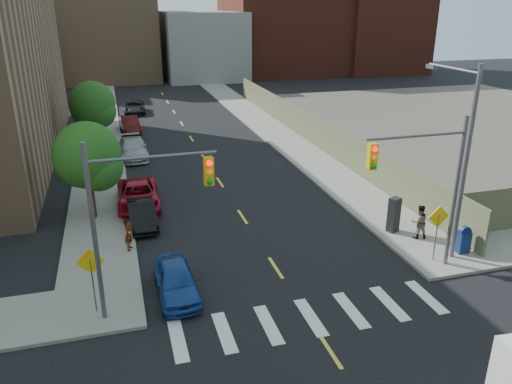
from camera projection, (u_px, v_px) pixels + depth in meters
sidewalk_nw at (101, 120)px, 50.78m from camera, size 3.50×73.00×0.15m
sidewalk_ne at (248, 112)px, 54.79m from camera, size 3.50×73.00×0.15m
fence_north at (309, 128)px, 42.73m from camera, size 0.12×44.00×2.50m
gravel_lot at (473, 123)px, 49.72m from camera, size 36.00×42.00×0.06m
bg_bldg_midwest at (108, 29)px, 75.97m from camera, size 14.00×16.00×15.00m
bg_bldg_center at (202, 45)px, 78.69m from camera, size 12.00×16.00×10.00m
bg_bldg_east at (282, 24)px, 83.04m from camera, size 18.00×18.00×16.00m
bg_bldg_fareast at (374, 17)px, 85.03m from camera, size 14.00×16.00×18.00m
signal_nw at (136, 206)px, 17.78m from camera, size 4.59×0.30×7.00m
signal_ne at (428, 176)px, 20.87m from camera, size 4.59×0.30×7.00m
streetlight_ne at (461, 150)px, 22.01m from camera, size 0.25×3.70×9.00m
warn_sign_nw at (91, 269)px, 18.66m from camera, size 1.06×0.06×2.83m
warn_sign_ne at (438, 223)px, 22.54m from camera, size 1.06×0.06×2.83m
warn_sign_midwest at (96, 164)px, 30.78m from camera, size 1.06×0.06×2.83m
tree_west_near at (87, 159)px, 26.64m from camera, size 3.66×3.64×5.52m
tree_west_far at (92, 107)px, 40.11m from camera, size 3.66×3.64×5.52m
parked_car_blue at (176, 281)px, 20.39m from camera, size 1.69×4.00×1.35m
parked_car_black at (142, 214)px, 26.89m from camera, size 1.55×4.06×1.32m
parked_car_red at (138, 195)px, 29.33m from camera, size 2.48×5.20×1.43m
parked_car_silver at (132, 149)px, 38.58m from camera, size 2.30×5.07×1.44m
parked_car_white at (135, 146)px, 39.44m from camera, size 1.69×4.06×1.38m
parked_car_maroon at (130, 125)px, 46.09m from camera, size 1.85×4.55×1.47m
parked_car_grey at (134, 107)px, 54.30m from camera, size 2.34×4.82×1.32m
mailbox at (464, 240)px, 23.60m from camera, size 0.58×0.46×1.36m
payphone at (394, 215)px, 25.71m from camera, size 0.68×0.63×1.85m
pedestrian_west at (129, 234)px, 23.83m from camera, size 0.52×0.66×1.59m
pedestrian_east at (419, 222)px, 24.98m from camera, size 0.96×0.81×1.77m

